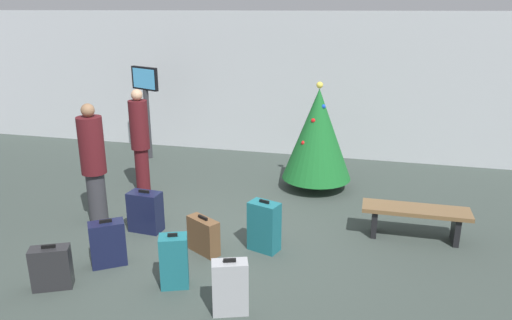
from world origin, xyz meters
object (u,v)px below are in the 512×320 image
object	(u,v)px
traveller_1	(140,138)
suitcase_6	(174,261)
holiday_tree	(318,134)
waiting_bench	(415,216)
flight_info_kiosk	(146,97)
suitcase_2	(108,244)
suitcase_5	(145,212)
suitcase_1	(230,287)
suitcase_4	(51,268)
suitcase_3	(264,226)
suitcase_0	(203,236)
traveller_0	(93,162)

from	to	relation	value
traveller_1	suitcase_6	distance (m)	3.42
holiday_tree	waiting_bench	distance (m)	2.48
flight_info_kiosk	suitcase_6	bearing A→B (deg)	-61.02
flight_info_kiosk	suitcase_2	xyz separation A→B (m)	(1.59, -4.49, -1.08)
waiting_bench	suitcase_2	distance (m)	4.33
suitcase_2	suitcase_5	distance (m)	1.05
suitcase_1	suitcase_4	size ratio (longest dim) A/B	1.17
suitcase_3	suitcase_4	distance (m)	2.75
suitcase_1	waiting_bench	bearing A→B (deg)	48.64
suitcase_0	suitcase_4	bearing A→B (deg)	-139.17
traveller_1	suitcase_1	bearing A→B (deg)	-50.30
flight_info_kiosk	suitcase_4	bearing A→B (deg)	-76.74
traveller_1	suitcase_1	xyz separation A→B (m)	(2.64, -3.17, -0.69)
waiting_bench	suitcase_3	size ratio (longest dim) A/B	2.03
waiting_bench	traveller_0	xyz separation A→B (m)	(-4.80, -0.61, 0.64)
traveller_1	suitcase_6	bearing A→B (deg)	-57.11
suitcase_6	waiting_bench	bearing A→B (deg)	34.80
traveller_0	suitcase_6	bearing A→B (deg)	-36.74
suitcase_2	suitcase_4	bearing A→B (deg)	-119.60
waiting_bench	suitcase_3	bearing A→B (deg)	-157.07
suitcase_3	suitcase_5	xyz separation A→B (m)	(-1.88, 0.16, -0.05)
suitcase_2	suitcase_5	world-z (taller)	suitcase_5
suitcase_1	suitcase_5	world-z (taller)	suitcase_1
waiting_bench	suitcase_0	size ratio (longest dim) A/B	2.81
traveller_0	traveller_1	world-z (taller)	traveller_0
traveller_1	suitcase_6	xyz separation A→B (m)	(1.82, -2.82, -0.68)
suitcase_0	suitcase_4	distance (m)	1.95
suitcase_1	suitcase_3	bearing A→B (deg)	88.61
suitcase_3	flight_info_kiosk	bearing A→B (deg)	134.04
suitcase_2	suitcase_0	bearing A→B (deg)	29.24
suitcase_1	suitcase_3	distance (m)	1.51
suitcase_1	suitcase_2	bearing A→B (deg)	161.49
traveller_0	suitcase_4	distance (m)	2.00
suitcase_2	suitcase_3	size ratio (longest dim) A/B	0.86
holiday_tree	suitcase_4	size ratio (longest dim) A/B	3.51
suitcase_6	suitcase_2	bearing A→B (deg)	165.79
traveller_0	suitcase_5	xyz separation A→B (m)	(0.86, -0.10, -0.70)
suitcase_5	suitcase_6	world-z (taller)	suitcase_6
suitcase_1	suitcase_6	size ratio (longest dim) A/B	0.96
waiting_bench	suitcase_0	xyz separation A→B (m)	(-2.86, -1.14, -0.11)
suitcase_2	traveller_0	bearing A→B (deg)	126.36
flight_info_kiosk	suitcase_6	distance (m)	5.54
traveller_1	suitcase_1	world-z (taller)	traveller_1
traveller_1	suitcase_1	distance (m)	4.18
holiday_tree	suitcase_2	size ratio (longest dim) A/B	3.11
holiday_tree	suitcase_5	world-z (taller)	holiday_tree
holiday_tree	suitcase_5	size ratio (longest dim) A/B	3.05
suitcase_0	suitcase_2	xyz separation A→B (m)	(-1.10, -0.62, 0.05)
traveller_0	suitcase_1	distance (m)	3.30
suitcase_6	holiday_tree	bearing A→B (deg)	71.39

